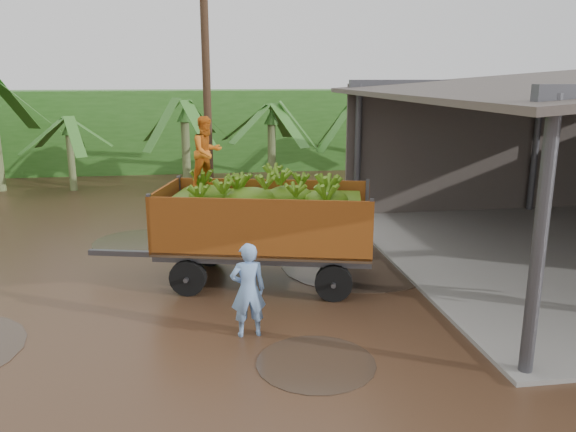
% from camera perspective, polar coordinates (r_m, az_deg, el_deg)
% --- Properties ---
extents(ground, '(100.00, 100.00, 0.00)m').
position_cam_1_polar(ground, '(11.30, -12.12, -8.18)').
color(ground, black).
rests_on(ground, ground).
extents(hedge_north, '(22.00, 3.00, 3.60)m').
position_cam_1_polar(hedge_north, '(26.71, -14.54, 8.40)').
color(hedge_north, '#2D661E').
rests_on(hedge_north, ground).
extents(banana_trailer, '(6.09, 3.07, 3.43)m').
position_cam_1_polar(banana_trailer, '(11.54, -2.40, -0.55)').
color(banana_trailer, '#C1631B').
rests_on(banana_trailer, ground).
extents(man_blue, '(0.61, 0.42, 1.61)m').
position_cam_1_polar(man_blue, '(9.30, -4.08, -7.51)').
color(man_blue, '#7DA7E4').
rests_on(man_blue, ground).
extents(utility_pole, '(1.20, 0.24, 7.41)m').
position_cam_1_polar(utility_pole, '(17.45, -8.24, 12.40)').
color(utility_pole, '#47301E').
rests_on(utility_pole, ground).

